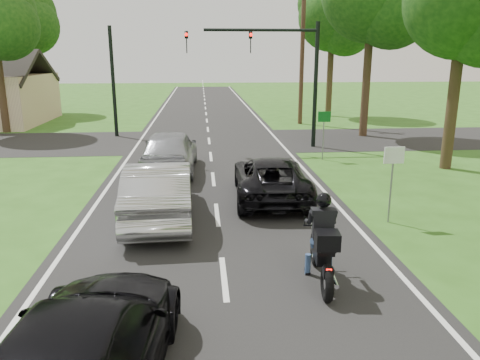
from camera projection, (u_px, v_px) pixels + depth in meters
name	position (u px, v px, depth m)	size (l,w,h in m)	color
ground	(224.00, 279.00, 9.68)	(140.00, 140.00, 0.00)	#2D5A19
road	(212.00, 167.00, 19.30)	(8.00, 100.00, 0.01)	black
cross_road	(209.00, 141.00, 25.08)	(60.00, 7.00, 0.01)	black
motorcycle_rider	(322.00, 248.00, 9.32)	(0.66, 2.22, 1.91)	black
dark_suv	(271.00, 178.00, 14.90)	(2.23, 4.84, 1.35)	black
silver_sedan	(159.00, 191.00, 12.95)	(1.73, 4.97, 1.64)	#B9BABE
silver_suv	(170.00, 151.00, 18.21)	(2.00, 4.98, 1.70)	#9D9EA4
dark_car_behind	(83.00, 354.00, 6.03)	(2.06, 5.07, 1.47)	black
traffic_signal	(278.00, 62.00, 22.35)	(6.38, 0.44, 6.00)	black
signal_pole_far	(113.00, 82.00, 25.81)	(0.20, 0.20, 6.00)	black
utility_pole_far	(302.00, 45.00, 30.03)	(1.60, 0.28, 10.00)	#4F3124
sign_white	(393.00, 166.00, 12.51)	(0.55, 0.07, 2.12)	slate
sign_green	(324.00, 124.00, 20.23)	(0.55, 0.07, 2.12)	slate
tree_row_c	(473.00, 6.00, 17.31)	(4.80, 4.65, 8.76)	#332316
tree_row_e	(337.00, 21.00, 33.48)	(5.28, 5.12, 9.61)	#332316
tree_left_far	(23.00, 18.00, 35.37)	(5.76, 5.58, 10.14)	#332316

